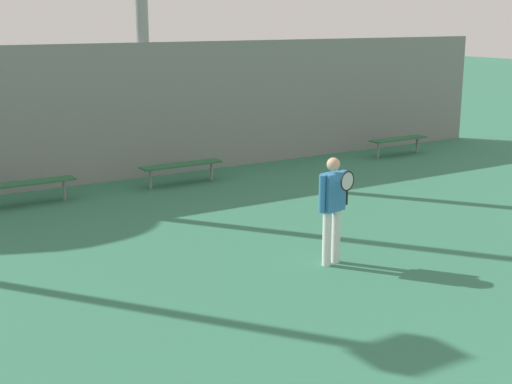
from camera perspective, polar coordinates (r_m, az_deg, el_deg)
name	(u,v)px	position (r m, az deg, el deg)	size (l,w,h in m)	color
tennis_player	(333,204)	(10.99, 6.16, -0.98)	(0.58, 0.46, 1.69)	silver
bench_courtside_near	(22,185)	(15.26, -18.22, 0.57)	(2.16, 0.40, 0.48)	#28663D
bench_courtside_far	(182,166)	(16.45, -5.98, 2.12)	(1.95, 0.40, 0.48)	#28663D
bench_by_gate	(398,140)	(20.23, 11.32, 4.12)	(1.82, 0.40, 0.48)	#28663D
back_fence	(89,115)	(16.71, -13.19, 6.02)	(24.23, 0.06, 3.19)	gray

